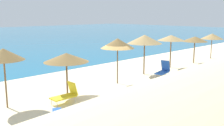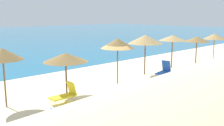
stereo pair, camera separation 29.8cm
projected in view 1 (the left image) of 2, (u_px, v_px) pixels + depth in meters
name	position (u px, v px, depth m)	size (l,w,h in m)	color
ground_plane	(109.00, 88.00, 15.77)	(160.00, 160.00, 0.00)	beige
beach_umbrella_2	(3.00, 54.00, 11.97)	(1.92, 1.92, 2.88)	brown
beach_umbrella_3	(66.00, 58.00, 13.83)	(2.42, 2.42, 2.39)	brown
beach_umbrella_4	(118.00, 43.00, 16.35)	(2.15, 2.15, 2.94)	brown
beach_umbrella_5	(145.00, 39.00, 18.96)	(2.56, 2.56, 2.95)	brown
beach_umbrella_6	(171.00, 38.00, 21.44)	(2.26, 2.26, 2.74)	brown
beach_umbrella_7	(195.00, 39.00, 23.59)	(2.30, 2.30, 2.45)	brown
beach_umbrella_8	(212.00, 36.00, 25.94)	(2.19, 2.19, 2.54)	brown
lounge_chair_1	(66.00, 94.00, 13.05)	(1.33, 0.66, 1.03)	yellow
lounge_chair_2	(163.00, 70.00, 18.45)	(1.50, 0.89, 1.17)	blue
cooler_box	(57.00, 113.00, 11.31)	(0.55, 0.38, 0.31)	blue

